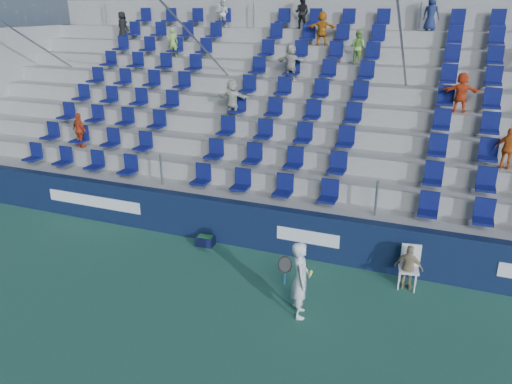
# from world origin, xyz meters

# --- Properties ---
(ground) EXTENTS (70.00, 70.00, 0.00)m
(ground) POSITION_xyz_m (0.00, 0.00, 0.00)
(ground) COLOR #2A624D
(ground) RESTS_ON ground
(sponsor_wall) EXTENTS (24.00, 0.32, 1.20)m
(sponsor_wall) POSITION_xyz_m (0.00, 3.15, 0.60)
(sponsor_wall) COLOR #101C3C
(sponsor_wall) RESTS_ON ground
(grandstand) EXTENTS (24.00, 8.17, 6.63)m
(grandstand) POSITION_xyz_m (-0.00, 8.24, 2.14)
(grandstand) COLOR #9E9E99
(grandstand) RESTS_ON ground
(tennis_player) EXTENTS (0.69, 0.70, 1.65)m
(tennis_player) POSITION_xyz_m (2.02, 0.63, 0.83)
(tennis_player) COLOR silver
(tennis_player) RESTS_ON ground
(line_judge_chair) EXTENTS (0.50, 0.51, 0.99)m
(line_judge_chair) POSITION_xyz_m (3.98, 2.65, 0.56)
(line_judge_chair) COLOR white
(line_judge_chair) RESTS_ON ground
(line_judge) EXTENTS (0.65, 0.32, 1.06)m
(line_judge) POSITION_xyz_m (3.98, 2.50, 0.53)
(line_judge) COLOR tan
(line_judge) RESTS_ON ground
(ball_bin) EXTENTS (0.50, 0.35, 0.27)m
(ball_bin) POSITION_xyz_m (-1.23, 2.75, 0.15)
(ball_bin) COLOR #0F1439
(ball_bin) RESTS_ON ground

